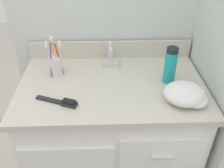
{
  "coord_description": "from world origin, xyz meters",
  "views": [
    {
      "loc": [
        -0.03,
        -1.0,
        1.53
      ],
      "look_at": [
        0.0,
        -0.03,
        0.84
      ],
      "focal_mm": 40.0,
      "sensor_mm": 36.0,
      "label": 1
    }
  ],
  "objects_px": {
    "hand_towel": "(187,95)",
    "toothbrush_cup": "(55,64)",
    "shaving_cream_can": "(170,65)",
    "hairbrush": "(62,102)"
  },
  "relations": [
    {
      "from": "shaving_cream_can",
      "to": "hairbrush",
      "type": "distance_m",
      "value": 0.54
    },
    {
      "from": "hand_towel",
      "to": "hairbrush",
      "type": "bearing_deg",
      "value": -179.98
    },
    {
      "from": "toothbrush_cup",
      "to": "hairbrush",
      "type": "height_order",
      "value": "toothbrush_cup"
    },
    {
      "from": "toothbrush_cup",
      "to": "hairbrush",
      "type": "relative_size",
      "value": 1.03
    },
    {
      "from": "shaving_cream_can",
      "to": "hand_towel",
      "type": "relative_size",
      "value": 0.98
    },
    {
      "from": "toothbrush_cup",
      "to": "shaving_cream_can",
      "type": "height_order",
      "value": "toothbrush_cup"
    },
    {
      "from": "hairbrush",
      "to": "hand_towel",
      "type": "relative_size",
      "value": 1.04
    },
    {
      "from": "hairbrush",
      "to": "hand_towel",
      "type": "bearing_deg",
      "value": 20.9
    },
    {
      "from": "shaving_cream_can",
      "to": "hairbrush",
      "type": "bearing_deg",
      "value": -162.37
    },
    {
      "from": "hand_towel",
      "to": "toothbrush_cup",
      "type": "bearing_deg",
      "value": 157.99
    }
  ]
}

